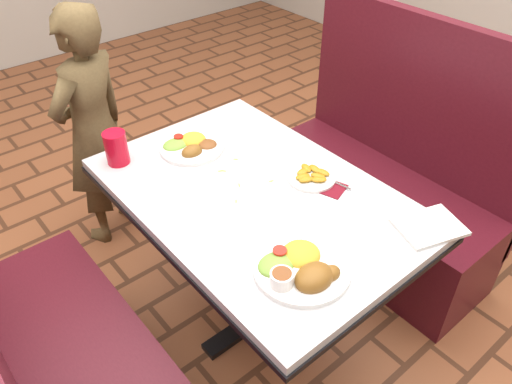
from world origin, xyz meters
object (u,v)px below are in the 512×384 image
Objects in this scene: diner_person at (94,132)px; dining_table at (256,212)px; booth_bench_right at (379,195)px; red_tumbler at (116,148)px; near_dinner_plate at (302,265)px; plantain_plate at (311,176)px; far_dinner_plate at (191,143)px.

dining_table is at bearing 77.50° from diner_person.
booth_bench_right reaches higher than red_tumbler.
plantain_plate is (0.36, 0.32, -0.02)m from near_dinner_plate.
booth_bench_right is at bearing -24.31° from red_tumbler.
far_dinner_plate is 1.97× the size of red_tumbler.
red_tumbler is (-0.15, 0.88, 0.03)m from near_dinner_plate.
red_tumbler is at bearing 120.62° from dining_table.
red_tumbler is (-0.29, 0.49, 0.16)m from dining_table.
booth_bench_right reaches higher than near_dinner_plate.
far_dinner_plate reaches higher than plantain_plate.
plantain_plate reaches higher than dining_table.
booth_bench_right is 9.05× the size of red_tumbler.
booth_bench_right is (0.80, 0.00, -0.32)m from dining_table.
plantain_plate is at bearing 87.39° from diner_person.
diner_person reaches higher than red_tumbler.
plantain_plate is (0.23, -0.46, -0.01)m from far_dinner_plate.
near_dinner_plate is 0.79m from far_dinner_plate.
near_dinner_plate is at bearing -99.35° from far_dinner_plate.
dining_table is 0.86m from booth_bench_right.
red_tumbler is at bearing 131.78° from plantain_plate.
diner_person is at bearing 78.31° from red_tumbler.
booth_bench_right is 0.98× the size of diner_person.
plantain_plate is at bearing 41.53° from near_dinner_plate.
near_dinner_plate is at bearing -80.61° from red_tumbler.
diner_person is 1.15m from plantain_plate.
plantain_plate is (-0.59, -0.07, 0.43)m from booth_bench_right.
far_dinner_plate is 0.52m from plantain_plate.
far_dinner_plate is at bearing 116.31° from plantain_plate.
far_dinner_plate is at bearing 82.65° from diner_person.
diner_person is 6.69× the size of plantain_plate.
dining_table is 0.41m from far_dinner_plate.
dining_table is 0.99× the size of diner_person.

